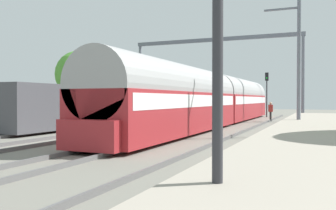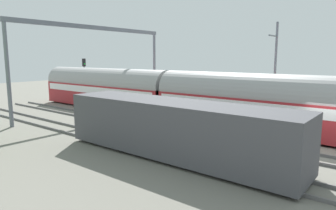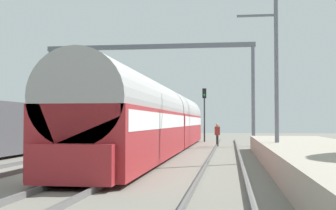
# 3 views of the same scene
# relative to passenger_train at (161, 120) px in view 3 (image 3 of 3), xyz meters

# --- Properties ---
(ground) EXTENTS (120.00, 120.00, 0.00)m
(ground) POSITION_rel_passenger_train_xyz_m (-1.99, -12.53, -1.97)
(ground) COLOR slate
(track_west) EXTENTS (1.52, 60.00, 0.16)m
(track_west) POSITION_rel_passenger_train_xyz_m (-3.99, -12.53, -1.89)
(track_west) COLOR #5E5D5D
(track_west) RESTS_ON ground
(track_east) EXTENTS (1.52, 60.00, 0.16)m
(track_east) POSITION_rel_passenger_train_xyz_m (0.00, -12.53, -1.89)
(track_east) COLOR #5E5D5D
(track_east) RESTS_ON ground
(track_far_east) EXTENTS (1.52, 60.00, 0.16)m
(track_far_east) POSITION_rel_passenger_train_xyz_m (3.99, -12.53, -1.89)
(track_far_east) COLOR #5E5D5D
(track_far_east) RESTS_ON ground
(platform) EXTENTS (4.40, 28.00, 0.90)m
(platform) POSITION_rel_passenger_train_xyz_m (7.80, -10.53, -1.52)
(platform) COLOR #A39989
(platform) RESTS_ON ground
(passenger_train) EXTENTS (2.93, 32.85, 3.82)m
(passenger_train) POSITION_rel_passenger_train_xyz_m (0.00, 0.00, 0.00)
(passenger_train) COLOR maroon
(passenger_train) RESTS_ON ground
(person_crossing) EXTENTS (0.41, 0.25, 1.73)m
(person_crossing) POSITION_rel_passenger_train_xyz_m (3.30, 6.43, -0.94)
(person_crossing) COLOR #282828
(person_crossing) RESTS_ON ground
(railway_signal_far) EXTENTS (0.36, 0.30, 4.91)m
(railway_signal_far) POSITION_rel_passenger_train_xyz_m (1.92, 14.06, 1.18)
(railway_signal_far) COLOR #2D2D33
(railway_signal_far) RESTS_ON ground
(catenary_gantry) EXTENTS (16.36, 0.28, 7.86)m
(catenary_gantry) POSITION_rel_passenger_train_xyz_m (-1.99, 6.76, 3.92)
(catenary_gantry) COLOR slate
(catenary_gantry) RESTS_ON ground
(catenary_pole_east_mid) EXTENTS (1.90, 0.20, 8.00)m
(catenary_pole_east_mid) POSITION_rel_passenger_train_xyz_m (6.34, -6.64, 2.18)
(catenary_pole_east_mid) COLOR slate
(catenary_pole_east_mid) RESTS_ON ground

